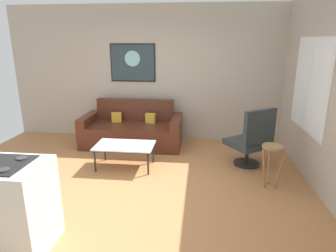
{
  "coord_description": "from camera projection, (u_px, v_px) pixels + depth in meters",
  "views": [
    {
      "loc": [
        0.94,
        -3.76,
        2.07
      ],
      "look_at": [
        0.4,
        0.9,
        0.7
      ],
      "focal_mm": 31.24,
      "sensor_mm": 36.0,
      "label": 1
    }
  ],
  "objects": [
    {
      "name": "right_wall",
      "position": [
        329.0,
        93.0,
        3.88
      ],
      "size": [
        0.05,
        6.4,
        2.8
      ],
      "primitive_type": "cube",
      "color": "#ADA191",
      "rests_on": "ground"
    },
    {
      "name": "coffee_table",
      "position": [
        125.0,
        147.0,
        4.89
      ],
      "size": [
        0.98,
        0.6,
        0.4
      ],
      "color": "silver",
      "rests_on": "ground"
    },
    {
      "name": "armchair",
      "position": [
        252.0,
        140.0,
        4.88
      ],
      "size": [
        0.86,
        0.85,
        1.03
      ],
      "color": "black",
      "rests_on": "ground"
    },
    {
      "name": "window",
      "position": [
        310.0,
        86.0,
        4.45
      ],
      "size": [
        0.03,
        1.44,
        1.43
      ],
      "color": "silver"
    },
    {
      "name": "wall_painting",
      "position": [
        133.0,
        63.0,
        6.14
      ],
      "size": [
        0.96,
        0.03,
        0.79
      ],
      "color": "black"
    },
    {
      "name": "ground",
      "position": [
        134.0,
        189.0,
        4.28
      ],
      "size": [
        6.4,
        6.4,
        0.04
      ],
      "primitive_type": "cube",
      "color": "#AB7043"
    },
    {
      "name": "couch",
      "position": [
        133.0,
        131.0,
        5.99
      ],
      "size": [
        1.99,
        0.91,
        0.9
      ],
      "color": "#4B2317",
      "rests_on": "ground"
    },
    {
      "name": "bar_stool",
      "position": [
        272.0,
        156.0,
        4.19
      ],
      "size": [
        0.35,
        0.34,
        0.64
      ],
      "color": "olive",
      "rests_on": "ground"
    },
    {
      "name": "back_wall",
      "position": [
        157.0,
        74.0,
        6.19
      ],
      "size": [
        6.4,
        0.05,
        2.8
      ],
      "primitive_type": "cube",
      "color": "#B0A594",
      "rests_on": "ground"
    }
  ]
}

